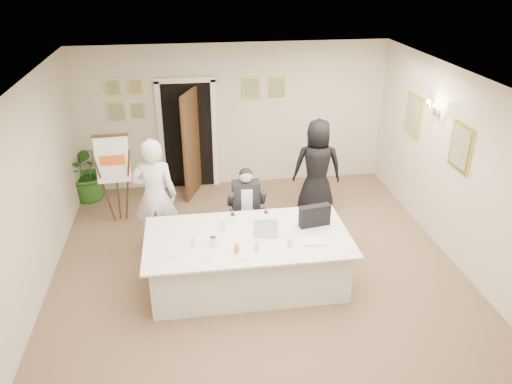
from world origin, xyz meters
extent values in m
plane|color=brown|center=(0.00, 0.00, 0.00)|extent=(7.00, 7.00, 0.00)
cube|color=white|center=(0.00, 0.00, 2.80)|extent=(6.00, 7.00, 0.02)
cube|color=beige|center=(0.00, 3.50, 1.40)|extent=(6.00, 0.10, 2.80)
cube|color=beige|center=(-3.00, 0.00, 1.40)|extent=(0.10, 7.00, 2.80)
cube|color=beige|center=(3.00, 0.00, 1.40)|extent=(0.10, 7.00, 2.80)
cube|color=black|center=(-0.90, 3.47, 1.05)|extent=(0.92, 0.06, 2.10)
cube|color=white|center=(-1.42, 3.44, 1.05)|extent=(0.10, 0.06, 2.20)
cube|color=white|center=(-0.38, 3.44, 1.05)|extent=(0.10, 0.06, 2.20)
cube|color=#322210|center=(-0.85, 3.05, 1.03)|extent=(0.33, 0.81, 2.02)
cube|color=silver|center=(-0.19, -0.01, 0.38)|extent=(2.62, 1.31, 0.75)
cube|color=silver|center=(-0.19, -0.01, 0.76)|extent=(2.80, 1.49, 0.03)
cube|color=white|center=(-2.17, 2.05, 1.20)|extent=(0.56, 0.21, 0.77)
imported|color=silver|center=(-1.46, 1.13, 0.92)|extent=(0.70, 0.48, 1.85)
imported|color=black|center=(1.31, 2.00, 0.87)|extent=(0.93, 0.69, 1.74)
imported|color=#2C6421|center=(-2.80, 3.15, 0.57)|extent=(1.20, 1.10, 1.14)
cube|color=black|center=(0.79, 0.15, 0.93)|extent=(0.46, 0.20, 0.31)
cube|color=white|center=(0.65, -0.30, 0.79)|extent=(0.29, 0.21, 0.03)
cylinder|color=white|center=(-1.19, -0.32, 0.78)|extent=(0.20, 0.20, 0.01)
cylinder|color=white|center=(-0.75, -0.43, 0.78)|extent=(0.23, 0.23, 0.01)
cylinder|color=white|center=(-0.28, -0.48, 0.78)|extent=(0.23, 0.23, 0.01)
cylinder|color=silver|center=(-0.93, -0.15, 0.84)|extent=(0.07, 0.07, 0.14)
cylinder|color=silver|center=(-0.12, -0.40, 0.84)|extent=(0.08, 0.08, 0.14)
cylinder|color=silver|center=(0.32, -0.38, 0.84)|extent=(0.07, 0.07, 0.14)
cylinder|color=silver|center=(-0.50, 0.23, 0.84)|extent=(0.08, 0.08, 0.14)
cylinder|color=orange|center=(-0.38, -0.42, 0.84)|extent=(0.08, 0.08, 0.13)
cylinder|color=silver|center=(-0.67, -0.16, 0.83)|extent=(0.10, 0.10, 0.11)
camera|label=1|loc=(-0.92, -5.85, 4.28)|focal=35.00mm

